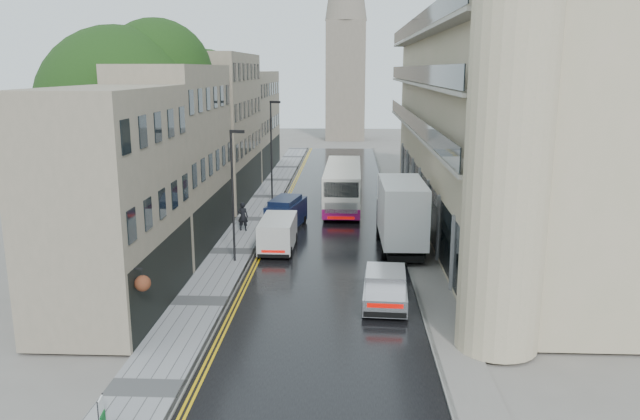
# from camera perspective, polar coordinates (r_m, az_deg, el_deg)

# --- Properties ---
(road) EXTENTS (9.00, 85.00, 0.02)m
(road) POSITION_cam_1_polar(r_m,az_deg,el_deg) (45.58, 1.19, -1.02)
(road) COLOR black
(road) RESTS_ON ground
(left_sidewalk) EXTENTS (2.70, 85.00, 0.12)m
(left_sidewalk) POSITION_cam_1_polar(r_m,az_deg,el_deg) (46.08, -6.10, -0.87)
(left_sidewalk) COLOR gray
(left_sidewalk) RESTS_ON ground
(right_sidewalk) EXTENTS (1.80, 85.00, 0.12)m
(right_sidewalk) POSITION_cam_1_polar(r_m,az_deg,el_deg) (45.76, 7.97, -1.02)
(right_sidewalk) COLOR slate
(right_sidewalk) RESTS_ON ground
(old_shop_row) EXTENTS (4.50, 56.00, 12.00)m
(old_shop_row) POSITION_cam_1_polar(r_m,az_deg,el_deg) (48.17, -10.09, 6.77)
(old_shop_row) COLOR gray
(old_shop_row) RESTS_ON ground
(modern_block) EXTENTS (8.00, 40.00, 14.00)m
(modern_block) POSITION_cam_1_polar(r_m,az_deg,el_deg) (43.90, 14.86, 7.29)
(modern_block) COLOR #BFAA8E
(modern_block) RESTS_ON ground
(church_spire) EXTENTS (6.40, 6.40, 40.00)m
(church_spire) POSITION_cam_1_polar(r_m,az_deg,el_deg) (99.17, 2.40, 18.05)
(church_spire) COLOR gray
(church_spire) RESTS_ON ground
(tree_near) EXTENTS (10.56, 10.56, 13.89)m
(tree_near) POSITION_cam_1_polar(r_m,az_deg,el_deg) (39.38, -17.68, 6.45)
(tree_near) COLOR black
(tree_near) RESTS_ON ground
(tree_far) EXTENTS (9.24, 9.24, 12.46)m
(tree_far) POSITION_cam_1_polar(r_m,az_deg,el_deg) (51.71, -12.37, 7.33)
(tree_far) COLOR black
(tree_far) RESTS_ON ground
(cream_bus) EXTENTS (2.89, 12.14, 3.30)m
(cream_bus) POSITION_cam_1_polar(r_m,az_deg,el_deg) (46.87, 0.47, 1.45)
(cream_bus) COLOR white
(cream_bus) RESTS_ON road
(white_lorry) EXTENTS (2.64, 8.43, 4.41)m
(white_lorry) POSITION_cam_1_polar(r_m,az_deg,el_deg) (36.19, 5.85, -1.12)
(white_lorry) COLOR white
(white_lorry) RESTS_ON road
(silver_hatchback) EXTENTS (2.24, 4.63, 1.70)m
(silver_hatchback) POSITION_cam_1_polar(r_m,az_deg,el_deg) (28.18, 4.11, -8.06)
(silver_hatchback) COLOR silver
(silver_hatchback) RESTS_ON road
(white_van) EXTENTS (2.01, 4.60, 2.07)m
(white_van) POSITION_cam_1_polar(r_m,az_deg,el_deg) (36.73, -5.58, -2.79)
(white_van) COLOR silver
(white_van) RESTS_ON road
(navy_van) EXTENTS (2.64, 4.78, 2.30)m
(navy_van) POSITION_cam_1_polar(r_m,az_deg,el_deg) (42.05, -4.80, -0.61)
(navy_van) COLOR black
(navy_van) RESTS_ON road
(pedestrian) EXTENTS (0.76, 0.53, 1.96)m
(pedestrian) POSITION_cam_1_polar(r_m,az_deg,el_deg) (42.59, -7.06, -0.59)
(pedestrian) COLOR black
(pedestrian) RESTS_ON left_sidewalk
(lamp_post_near) EXTENTS (0.86, 0.38, 7.46)m
(lamp_post_near) POSITION_cam_1_polar(r_m,az_deg,el_deg) (35.31, -7.98, 1.18)
(lamp_post_near) COLOR black
(lamp_post_near) RESTS_ON left_sidewalk
(lamp_post_far) EXTENTS (0.94, 0.50, 8.20)m
(lamp_post_far) POSITION_cam_1_polar(r_m,az_deg,el_deg) (51.68, -4.47, 5.34)
(lamp_post_far) COLOR black
(lamp_post_far) RESTS_ON left_sidewalk
(estate_sign) EXTENTS (0.14, 0.55, 0.90)m
(estate_sign) POSITION_cam_1_polar(r_m,az_deg,el_deg) (21.24, -19.40, -17.04)
(estate_sign) COLOR silver
(estate_sign) RESTS_ON left_sidewalk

